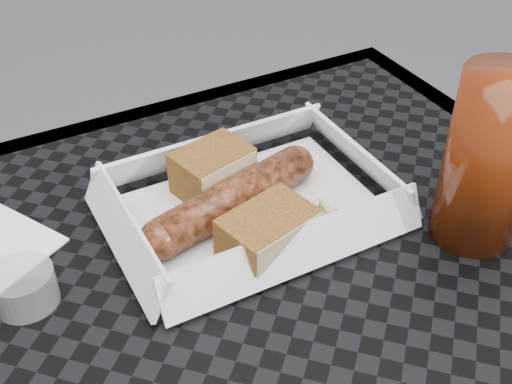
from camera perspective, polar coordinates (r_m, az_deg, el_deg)
food_tray at (r=0.58m, az=-0.47°, el=-1.63°), size 0.22×0.15×0.00m
bratwurst at (r=0.56m, az=-2.08°, el=-0.61°), size 0.19×0.07×0.04m
bread_near at (r=0.59m, az=-3.88°, el=1.93°), size 0.08×0.06×0.04m
bread_far at (r=0.53m, az=1.05°, el=-3.67°), size 0.09×0.07×0.04m
veg_garnish at (r=0.58m, az=6.40°, el=-2.05°), size 0.03×0.03×0.00m
condiment_cup_empty at (r=0.53m, az=-19.97°, el=-7.96°), size 0.05×0.05×0.03m
drink_glass at (r=0.55m, az=19.95°, el=2.70°), size 0.07×0.07×0.15m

